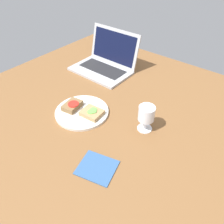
# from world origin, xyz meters

# --- Properties ---
(wooden_table) EXTENTS (1.40, 1.40, 0.03)m
(wooden_table) POSITION_xyz_m (0.00, 0.00, 0.01)
(wooden_table) COLOR brown
(wooden_table) RESTS_ON ground
(plate) EXTENTS (0.25, 0.25, 0.01)m
(plate) POSITION_xyz_m (-0.05, -0.07, 0.04)
(plate) COLOR silver
(plate) RESTS_ON wooden_table
(sandwich_with_cucumber) EXTENTS (0.10, 0.09, 0.02)m
(sandwich_with_cucumber) POSITION_xyz_m (-0.00, -0.06, 0.05)
(sandwich_with_cucumber) COLOR #A88456
(sandwich_with_cucumber) RESTS_ON plate
(sandwich_with_tomato) EXTENTS (0.08, 0.10, 0.03)m
(sandwich_with_tomato) POSITION_xyz_m (-0.11, -0.09, 0.06)
(sandwich_with_tomato) COLOR brown
(sandwich_with_tomato) RESTS_ON plate
(wine_glass) EXTENTS (0.07, 0.07, 0.12)m
(wine_glass) POSITION_xyz_m (0.23, 0.02, 0.11)
(wine_glass) COLOR white
(wine_glass) RESTS_ON wooden_table
(laptop) EXTENTS (0.35, 0.27, 0.22)m
(laptop) POSITION_xyz_m (-0.24, 0.32, 0.08)
(laptop) COLOR #ADAFB5
(laptop) RESTS_ON wooden_table
(napkin) EXTENTS (0.16, 0.15, 0.00)m
(napkin) POSITION_xyz_m (0.21, -0.26, 0.03)
(napkin) COLOR #33598C
(napkin) RESTS_ON wooden_table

